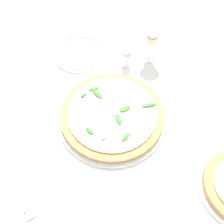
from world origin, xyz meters
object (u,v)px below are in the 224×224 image
wine_glass (152,37)px  side_plate_white (81,53)px  shaker_pepper (127,59)px  pizza_arugula_main (112,114)px

wine_glass → side_plate_white: (0.20, 0.18, -0.09)m
side_plate_white → shaker_pepper: shaker_pepper is taller
wine_glass → pizza_arugula_main: bearing=108.4°
side_plate_white → wine_glass: bearing=-137.2°
pizza_arugula_main → wine_glass: size_ratio=2.46×
shaker_pepper → side_plate_white: bearing=28.1°
pizza_arugula_main → wine_glass: (0.10, -0.30, 0.08)m
pizza_arugula_main → shaker_pepper: bearing=-57.3°
wine_glass → side_plate_white: bearing=42.8°
pizza_arugula_main → shaker_pepper: 0.24m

